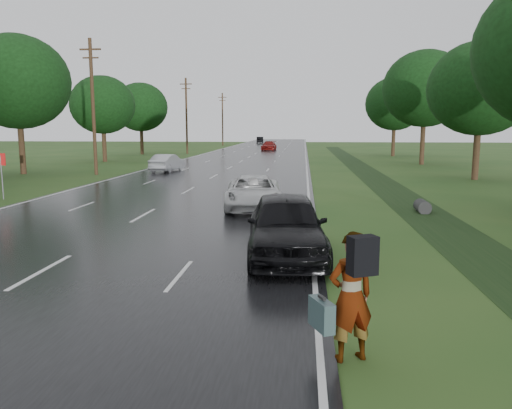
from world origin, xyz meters
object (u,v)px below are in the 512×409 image
object	(u,v)px
road_sign	(1,167)
white_pickup	(253,192)
pedestrian	(350,295)
dark_sedan	(286,225)
silver_sedan	(167,163)

from	to	relation	value
road_sign	white_pickup	distance (m)	12.96
road_sign	pedestrian	size ratio (longest dim) A/B	1.12
white_pickup	dark_sedan	bearing A→B (deg)	-83.22
road_sign	silver_sedan	world-z (taller)	road_sign
dark_sedan	silver_sedan	xyz separation A→B (m)	(-10.44, 25.77, -0.19)
road_sign	dark_sedan	bearing A→B (deg)	-34.59
pedestrian	dark_sedan	xyz separation A→B (m)	(-1.18, 6.02, -0.13)
pedestrian	road_sign	bearing A→B (deg)	-69.64
white_pickup	silver_sedan	xyz separation A→B (m)	(-8.73, 17.67, -0.02)
pedestrian	white_pickup	xyz separation A→B (m)	(-2.90, 14.13, -0.30)
silver_sedan	road_sign	bearing A→B (deg)	82.58
white_pickup	pedestrian	bearing A→B (deg)	-83.57
white_pickup	dark_sedan	world-z (taller)	dark_sedan
dark_sedan	silver_sedan	world-z (taller)	dark_sedan
dark_sedan	silver_sedan	size ratio (longest dim) A/B	1.23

